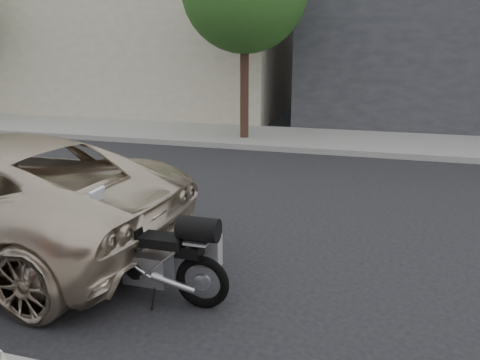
# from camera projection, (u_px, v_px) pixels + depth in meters

# --- Properties ---
(ground) EXTENTS (120.00, 120.00, 0.00)m
(ground) POSITION_uv_depth(u_px,v_px,m) (266.00, 222.00, 7.40)
(ground) COLOR black
(ground) RESTS_ON ground
(far_sidewalk) EXTENTS (44.00, 3.00, 0.15)m
(far_sidewalk) POSITION_uv_depth(u_px,v_px,m) (316.00, 140.00, 13.39)
(far_sidewalk) COLOR gray
(far_sidewalk) RESTS_ON ground
(far_building_cream) EXTENTS (14.00, 11.00, 8.00)m
(far_building_cream) POSITION_uv_depth(u_px,v_px,m) (139.00, 15.00, 21.11)
(far_building_cream) COLOR #A7A086
(far_building_cream) RESTS_ON ground
(motorcycle) EXTENTS (1.94, 0.63, 1.23)m
(motorcycle) POSITION_uv_depth(u_px,v_px,m) (155.00, 255.00, 5.04)
(motorcycle) COLOR black
(motorcycle) RESTS_ON ground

